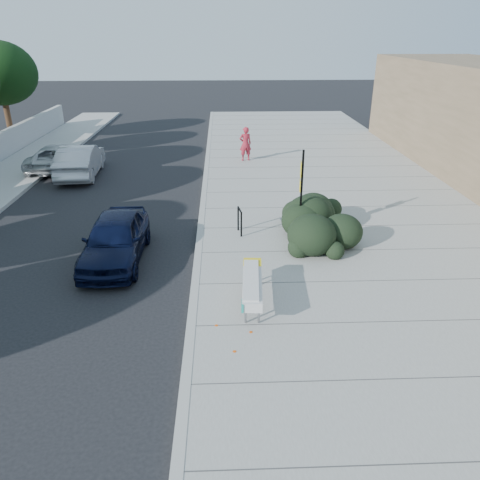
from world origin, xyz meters
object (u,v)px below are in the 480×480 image
object	(u,v)px
bench	(252,283)
bike_rack	(240,219)
pedestrian	(245,144)
wagon_silver	(80,160)
sedan_navy	(115,239)
sign_post	(301,190)
suv_silver	(60,157)

from	to	relation	value
bench	bike_rack	world-z (taller)	bike_rack
bench	pedestrian	xyz separation A→B (m)	(0.55, 14.44, 0.33)
wagon_silver	sedan_navy	bearing A→B (deg)	106.73
wagon_silver	bench	bearing A→B (deg)	117.50
sedan_navy	pedestrian	world-z (taller)	pedestrian
bench	sign_post	distance (m)	4.67
bike_rack	suv_silver	size ratio (longest dim) A/B	0.19
sign_post	sedan_navy	xyz separation A→B (m)	(-5.84, -1.24, -1.09)
wagon_silver	pedestrian	xyz separation A→B (m)	(8.14, 2.11, 0.28)
sedan_navy	sign_post	bearing A→B (deg)	12.00
pedestrian	wagon_silver	bearing A→B (deg)	2.22
bench	suv_silver	bearing A→B (deg)	127.10
suv_silver	pedestrian	xyz separation A→B (m)	(9.55, 0.80, 0.40)
sign_post	suv_silver	size ratio (longest dim) A/B	0.64
bench	wagon_silver	size ratio (longest dim) A/B	0.51
suv_silver	pedestrian	bearing A→B (deg)	-171.28
suv_silver	sign_post	bearing A→B (deg)	142.72
bike_rack	sign_post	size ratio (longest dim) A/B	0.30
bike_rack	wagon_silver	size ratio (longest dim) A/B	0.19
sedan_navy	wagon_silver	xyz separation A→B (m)	(-3.59, 9.42, 0.04)
sedan_navy	wagon_silver	size ratio (longest dim) A/B	0.91
bike_rack	sign_post	xyz separation A→B (m)	(1.98, -0.37, 1.13)
sign_post	pedestrian	bearing A→B (deg)	103.82
bench	bike_rack	xyz separation A→B (m)	(-0.14, 4.52, -0.03)
sedan_navy	suv_silver	world-z (taller)	sedan_navy
sedan_navy	suv_silver	bearing A→B (deg)	115.04
bike_rack	pedestrian	distance (m)	9.96
bench	bike_rack	bearing A→B (deg)	95.42
sedan_navy	suv_silver	distance (m)	11.83
bench	sign_post	bearing A→B (deg)	69.80
bench	sedan_navy	xyz separation A→B (m)	(-4.00, 2.92, 0.01)
sedan_navy	bike_rack	bearing A→B (deg)	22.55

